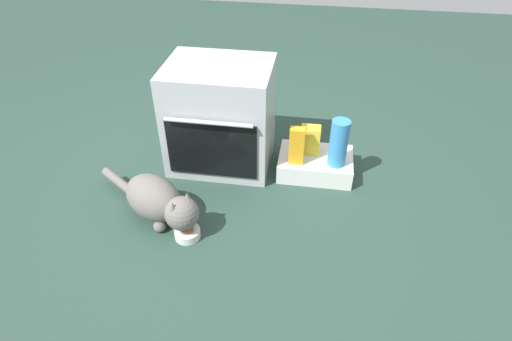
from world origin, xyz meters
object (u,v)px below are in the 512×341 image
(juice_carton, at_px, (297,146))
(food_bowl, at_px, (187,232))
(oven, at_px, (220,116))
(cat, at_px, (159,201))
(pantry_cabinet, at_px, (315,164))
(water_bottle, at_px, (339,143))
(snack_bag, at_px, (310,140))

(juice_carton, bearing_deg, food_bowl, -131.24)
(oven, distance_m, cat, 0.68)
(oven, xyz_separation_m, pantry_cabinet, (0.61, -0.04, -0.27))
(pantry_cabinet, height_order, water_bottle, water_bottle)
(pantry_cabinet, distance_m, juice_carton, 0.23)
(snack_bag, relative_size, water_bottle, 0.60)
(cat, distance_m, snack_bag, 1.00)
(cat, xyz_separation_m, water_bottle, (0.95, 0.51, 0.14))
(snack_bag, bearing_deg, juice_carton, -121.64)
(cat, bearing_deg, food_bowl, -0.00)
(oven, relative_size, water_bottle, 2.22)
(food_bowl, relative_size, water_bottle, 0.46)
(food_bowl, bearing_deg, water_bottle, 38.88)
(juice_carton, xyz_separation_m, water_bottle, (0.25, 0.02, 0.03))
(pantry_cabinet, bearing_deg, oven, 176.31)
(cat, relative_size, juice_carton, 2.93)
(pantry_cabinet, height_order, food_bowl, pantry_cabinet)
(pantry_cabinet, xyz_separation_m, food_bowl, (-0.65, -0.68, -0.03))
(food_bowl, relative_size, cat, 0.20)
(oven, height_order, cat, oven)
(snack_bag, bearing_deg, water_bottle, -30.75)
(cat, bearing_deg, juice_carton, 65.38)
(juice_carton, bearing_deg, pantry_cabinet, 34.27)
(snack_bag, bearing_deg, food_bowl, -129.78)
(pantry_cabinet, bearing_deg, juice_carton, -145.73)
(pantry_cabinet, bearing_deg, snack_bag, 138.48)
(juice_carton, relative_size, water_bottle, 0.80)
(snack_bag, xyz_separation_m, juice_carton, (-0.08, -0.12, 0.03))
(juice_carton, bearing_deg, oven, 166.05)
(pantry_cabinet, xyz_separation_m, water_bottle, (0.12, -0.06, 0.21))
(oven, height_order, pantry_cabinet, oven)
(food_bowl, xyz_separation_m, juice_carton, (0.53, 0.60, 0.22))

